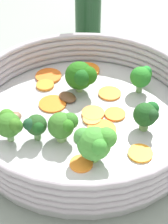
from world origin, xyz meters
The scene contains 24 objects.
ground_plane centered at (0.00, 0.00, 0.00)m, with size 4.00×4.00×0.00m, color gray.
skillet centered at (0.00, 0.00, 0.01)m, with size 0.35×0.35×0.01m, color #B2B5B7.
skillet_rim_wall centered at (0.00, 0.00, 0.04)m, with size 0.36×0.36×0.06m.
carrot_slice_0 centered at (-0.01, 0.04, 0.02)m, with size 0.04×0.04×0.00m, color orange.
carrot_slice_1 centered at (-0.02, 0.11, 0.02)m, with size 0.04×0.04×0.00m, color orange.
carrot_slice_2 centered at (0.06, 0.07, 0.02)m, with size 0.03×0.03×0.00m, color orange.
carrot_slice_3 centered at (-0.01, 0.01, 0.02)m, with size 0.03×0.03×0.00m, color orange.
carrot_slice_4 centered at (-0.09, -0.10, 0.02)m, with size 0.05×0.05×0.01m, color orange.
carrot_slice_5 centered at (0.02, -0.06, 0.02)m, with size 0.05×0.05×0.00m, color orange.
carrot_slice_6 centered at (-0.02, -0.13, 0.02)m, with size 0.05×0.05×0.00m, color orange.
carrot_slice_7 centered at (-0.07, -0.02, 0.02)m, with size 0.04×0.04×0.00m, color orange.
carrot_slice_8 centered at (-0.05, 0.02, 0.02)m, with size 0.03×0.03×0.00m, color orange.
carrot_slice_9 centered at (-0.02, 0.00, 0.02)m, with size 0.04×0.04×0.00m, color orange.
carrot_slice_10 centered at (0.00, -0.11, 0.02)m, with size 0.03×0.03×0.00m, color orange.
broccoli_floret_0 centered at (0.04, 0.08, 0.05)m, with size 0.05×0.05×0.06m.
broccoli_floret_1 centered at (0.11, -0.03, 0.04)m, with size 0.04×0.05×0.05m.
broccoli_floret_2 centered at (-0.06, 0.07, 0.04)m, with size 0.04×0.04×0.05m.
broccoli_floret_3 centered at (-0.04, -0.06, 0.05)m, with size 0.05×0.05×0.06m.
broccoli_floret_4 centered at (0.08, -0.01, 0.04)m, with size 0.04×0.04×0.04m.
broccoli_floret_5 centered at (-0.12, 0.00, 0.04)m, with size 0.04×0.04×0.05m.
broccoli_floret_6 centered at (0.05, 0.02, 0.04)m, with size 0.04×0.04×0.05m.
mushroom_piece_0 centered at (0.09, -0.07, 0.02)m, with size 0.03×0.02×0.01m, color brown.
mushroom_piece_1 centered at (0.03, 0.03, 0.02)m, with size 0.02×0.02×0.01m, color brown.
mushroom_piece_2 centered at (-0.01, -0.06, 0.02)m, with size 0.03×0.03×0.01m, color brown.
Camera 1 is at (0.27, 0.35, 0.40)m, focal length 60.00 mm.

